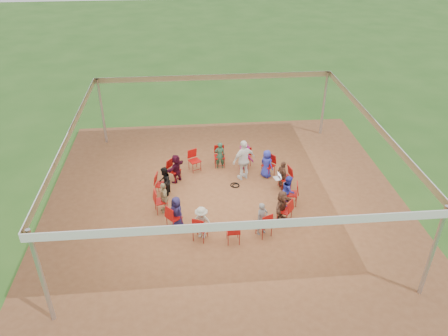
{
  "coord_description": "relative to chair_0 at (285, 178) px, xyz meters",
  "views": [
    {
      "loc": [
        -1.24,
        -13.13,
        9.33
      ],
      "look_at": [
        -0.03,
        0.3,
        1.17
      ],
      "focal_mm": 35.0,
      "sensor_mm": 36.0,
      "label": 1
    }
  ],
  "objects": [
    {
      "name": "chair_3",
      "position": [
        -2.34,
        1.83,
        0.0
      ],
      "size": [
        0.42,
        0.44,
        0.9
      ],
      "primitive_type": null,
      "rotation": [
        0.0,
        0.0,
        -3.13
      ],
      "color": "#9F0B09",
      "rests_on": "ground"
    },
    {
      "name": "person_seated_10",
      "position": [
        -0.54,
        -1.95,
        0.14
      ],
      "size": [
        0.98,
        1.1,
        1.17
      ],
      "primitive_type": "imported",
      "rotation": [
        0.0,
        0.0,
        0.91
      ],
      "color": "brown",
      "rests_on": "ground"
    },
    {
      "name": "chair_11",
      "position": [
        -1.27,
        -2.69,
        0.0
      ],
      "size": [
        0.57,
        0.58,
        0.9
      ],
      "primitive_type": null,
      "rotation": [
        0.0,
        0.0,
        0.46
      ],
      "color": "#9F0B09",
      "rests_on": "ground"
    },
    {
      "name": "person_seated_5",
      "position": [
        -4.54,
        -0.07,
        0.14
      ],
      "size": [
        0.44,
        0.62,
        1.17
      ],
      "primitive_type": "imported",
      "rotation": [
        0.0,
        0.0,
        -1.79
      ],
      "color": "black",
      "rests_on": "ground"
    },
    {
      "name": "cable_coil",
      "position": [
        -1.86,
        0.31,
        -0.43
      ],
      "size": [
        0.36,
        0.36,
        0.03
      ],
      "rotation": [
        0.0,
        0.0,
        0.01
      ],
      "color": "black",
      "rests_on": "ground"
    },
    {
      "name": "person_seated_7",
      "position": [
        -4.08,
        -1.98,
        0.14
      ],
      "size": [
        0.61,
        0.64,
        1.17
      ],
      "primitive_type": "imported",
      "rotation": [
        0.0,
        0.0,
        -0.89
      ],
      "color": "#201B46",
      "rests_on": "ground"
    },
    {
      "name": "chair_12",
      "position": [
        -0.44,
        -2.02,
        0.0
      ],
      "size": [
        0.61,
        0.6,
        0.9
      ],
      "primitive_type": null,
      "rotation": [
        0.0,
        0.0,
        0.91
      ],
      "color": "#9F0B09",
      "rests_on": "ground"
    },
    {
      "name": "person_seated_2",
      "position": [
        -1.36,
        1.5,
        0.14
      ],
      "size": [
        0.84,
        0.66,
        1.17
      ],
      "primitive_type": "imported",
      "rotation": [
        0.0,
        0.0,
        2.7
      ],
      "color": "#7E0F4A",
      "rests_on": "ground"
    },
    {
      "name": "chair_6",
      "position": [
        -4.65,
        -0.04,
        0.0
      ],
      "size": [
        0.52,
        0.5,
        0.9
      ],
      "primitive_type": null,
      "rotation": [
        0.0,
        0.0,
        -1.79
      ],
      "color": "#9F0B09",
      "rests_on": "ground"
    },
    {
      "name": "tent",
      "position": [
        -2.32,
        -0.55,
        1.92
      ],
      "size": [
        10.33,
        10.33,
        3.0
      ],
      "color": "#B2B2B7",
      "rests_on": "ground"
    },
    {
      "name": "person_seated_4",
      "position": [
        -4.11,
        0.84,
        0.14
      ],
      "size": [
        0.98,
        1.1,
        1.17
      ],
      "primitive_type": "imported",
      "rotation": [
        0.0,
        0.0,
        -2.23
      ],
      "color": "#390A1C",
      "rests_on": "ground"
    },
    {
      "name": "person_seated_8",
      "position": [
        -3.29,
        -2.6,
        0.14
      ],
      "size": [
        0.84,
        0.66,
        1.17
      ],
      "primitive_type": "imported",
      "rotation": [
        0.0,
        0.0,
        -0.44
      ],
      "color": "#AAA794",
      "rests_on": "ground"
    },
    {
      "name": "person_seated_11",
      "position": [
        -0.11,
        -1.04,
        0.14
      ],
      "size": [
        0.44,
        0.62,
        1.17
      ],
      "primitive_type": "imported",
      "rotation": [
        0.0,
        0.0,
        1.36
      ],
      "color": "#252DA3",
      "rests_on": "ground"
    },
    {
      "name": "chair_5",
      "position": [
        -4.2,
        0.92,
        0.0
      ],
      "size": [
        0.61,
        0.6,
        0.9
      ],
      "primitive_type": null,
      "rotation": [
        0.0,
        0.0,
        -2.23
      ],
      "color": "#9F0B09",
      "rests_on": "ground"
    },
    {
      "name": "person_seated_3",
      "position": [
        -2.34,
        1.71,
        0.14
      ],
      "size": [
        0.43,
        0.28,
        1.17
      ],
      "primitive_type": "imported",
      "rotation": [
        0.0,
        0.0,
        -3.13
      ],
      "color": "#254C35",
      "rests_on": "ground"
    },
    {
      "name": "chair_13",
      "position": [
        0.01,
        -1.06,
        0.0
      ],
      "size": [
        0.52,
        0.5,
        0.9
      ],
      "primitive_type": null,
      "rotation": [
        0.0,
        0.0,
        1.36
      ],
      "color": "#9F0B09",
      "rests_on": "ground"
    },
    {
      "name": "person_seated_6",
      "position": [
        -4.53,
        -1.08,
        0.14
      ],
      "size": [
        0.5,
        0.75,
        1.17
      ],
      "primitive_type": "imported",
      "rotation": [
        0.0,
        0.0,
        -1.34
      ],
      "color": "tan",
      "rests_on": "ground"
    },
    {
      "name": "person_seated_0",
      "position": [
        -0.12,
        -0.03,
        0.14
      ],
      "size": [
        0.5,
        0.75,
        1.17
      ],
      "primitive_type": "imported",
      "rotation": [
        0.0,
        0.0,
        1.8
      ],
      "color": "brown",
      "rests_on": "ground"
    },
    {
      "name": "chair_2",
      "position": [
        -1.31,
        1.61,
        0.0
      ],
      "size": [
        0.57,
        0.58,
        0.9
      ],
      "primitive_type": null,
      "rotation": [
        0.0,
        0.0,
        2.7
      ],
      "color": "#9F0B09",
      "rests_on": "ground"
    },
    {
      "name": "chair_0",
      "position": [
        0.0,
        0.0,
        0.0
      ],
      "size": [
        0.53,
        0.51,
        0.9
      ],
      "primitive_type": null,
      "rotation": [
        0.0,
        0.0,
        1.8
      ],
      "color": "#9F0B09",
      "rests_on": "ground"
    },
    {
      "name": "laptop",
      "position": [
        -0.28,
        -0.07,
        0.11
      ],
      "size": [
        0.32,
        0.36,
        0.22
      ],
      "rotation": [
        0.0,
        0.0,
        1.8
      ],
      "color": "#B7B7BC",
      "rests_on": "ground"
    },
    {
      "name": "standing_person",
      "position": [
        -1.48,
        0.82,
        0.39
      ],
      "size": [
        1.1,
        0.87,
        1.67
      ],
      "primitive_type": "imported",
      "rotation": [
        0.0,
        0.0,
        3.59
      ],
      "color": "white",
      "rests_on": "ground"
    },
    {
      "name": "ground",
      "position": [
        -2.32,
        -0.55,
        -0.45
      ],
      "size": [
        80.0,
        80.0,
        0.0
      ],
      "primitive_type": "plane",
      "color": "#2B571B",
      "rests_on": "ground"
    },
    {
      "name": "person_seated_1",
      "position": [
        -0.56,
        0.88,
        0.14
      ],
      "size": [
        0.61,
        0.64,
        1.17
      ],
      "primitive_type": "imported",
      "rotation": [
        0.0,
        0.0,
        2.25
      ],
      "color": "#252DA3",
      "rests_on": "ground"
    },
    {
      "name": "chair_1",
      "position": [
        -0.47,
        0.95,
        0.0
      ],
      "size": [
        0.61,
        0.6,
        0.9
      ],
      "primitive_type": null,
      "rotation": [
        0.0,
        0.0,
        2.25
      ],
      "color": "#9F0B09",
      "rests_on": "ground"
    },
    {
      "name": "person_seated_9",
      "position": [
        -1.32,
        -2.59,
        0.14
      ],
      "size": [
        0.5,
        0.44,
        1.17
      ],
      "primitive_type": "imported",
      "rotation": [
        0.0,
        0.0,
        0.46
      ],
      "color": "slate",
      "rests_on": "ground"
    },
    {
      "name": "chair_10",
      "position": [
        -2.3,
        -2.94,
        0.0
      ],
      "size": [
        0.42,
        0.44,
        0.9
      ],
      "primitive_type": null,
      "rotation": [
        0.0,
        0.0,
        0.01
      ],
      "color": "#9F0B09",
      "rests_on": "ground"
    },
    {
      "name": "chair_7",
      "position": [
        -4.64,
        -1.11,
        0.0
      ],
      "size": [
        0.53,
        0.51,
        0.9
      ],
      "primitive_type": null,
      "rotation": [
        0.0,
        0.0,
        -1.34
      ],
      "color": "#9F0B09",
      "rests_on": "ground"
    },
    {
      "name": "chair_4",
      "position": [
        -3.38,
        1.59,
        0.0
      ],
      "size": [
        0.57,
        0.58,
        0.9
      ],
      "primitive_type": null,
      "rotation": [
        0.0,
        0.0,
        -2.68
      ],
      "color": "#9F0B09",
      "rests_on": "ground"
    },
    {
      "name": "chair_9",
      "position": [
        -3.34,
        -2.71,
        0.0
      ],
      "size": [
        0.57,
        0.58,
        0.9
      ],
      "primitive_type": null,
      "rotation": [
        0.0,
        0.0,
        -0.44
      ],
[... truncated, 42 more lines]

